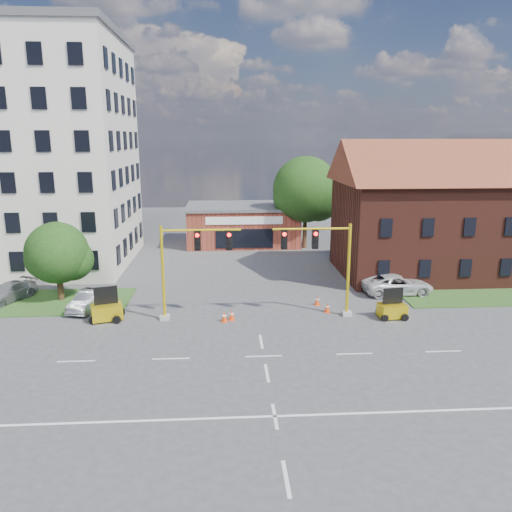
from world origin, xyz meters
name	(u,v)px	position (x,y,z in m)	size (l,w,h in m)	color
ground	(264,356)	(0.00, 0.00, 0.00)	(120.00, 120.00, 0.00)	#434345
grass_verge_ne	(497,297)	(18.00, 9.00, 0.04)	(14.00, 4.00, 0.08)	#2E531F
lane_markings	(269,383)	(0.00, -3.00, 0.01)	(60.00, 36.00, 0.01)	white
office_block	(23,152)	(-20.00, 21.90, 10.31)	(18.40, 15.40, 20.60)	beige
brick_shop	(243,224)	(0.00, 29.98, 2.16)	(12.40, 8.40, 4.30)	maroon
townhouse_row	(460,206)	(18.00, 16.00, 5.93)	(21.00, 11.00, 11.50)	#4D2017
tree_large	(309,192)	(6.85, 27.08, 6.00)	(7.27, 6.93, 9.73)	#3C2816
tree_nw_front	(61,255)	(-13.77, 10.58, 3.39)	(4.66, 4.44, 5.76)	#3C2816
signal_mast_west	(188,261)	(-4.36, 6.00, 3.92)	(5.30, 0.60, 6.20)	#9B9A95
signal_mast_east	(324,259)	(4.36, 6.00, 3.92)	(5.30, 0.60, 6.20)	#9B9A95
trailer_west	(107,310)	(-9.72, 6.11, 0.68)	(2.20, 1.79, 2.17)	yellow
trailer_east	(392,309)	(8.86, 5.35, 0.61)	(1.84, 1.34, 1.95)	yellow
cone_a	(224,317)	(-2.14, 5.35, 0.34)	(0.40, 0.40, 0.70)	#F2400C
cone_b	(232,315)	(-1.65, 5.64, 0.34)	(0.40, 0.40, 0.70)	#F2400C
cone_c	(327,308)	(4.84, 6.69, 0.34)	(0.40, 0.40, 0.70)	#F2400C
cone_d	(317,300)	(4.44, 8.24, 0.34)	(0.40, 0.40, 0.70)	#F2400C
pickup_white	(397,284)	(10.95, 10.43, 0.74)	(2.44, 5.30, 1.47)	silver
sedan_silver_front	(89,300)	(-11.44, 8.33, 0.66)	(1.40, 4.00, 1.32)	#93969A
sedan_silver_rear	(8,293)	(-17.73, 10.47, 0.66)	(1.84, 4.52, 1.31)	#93969A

